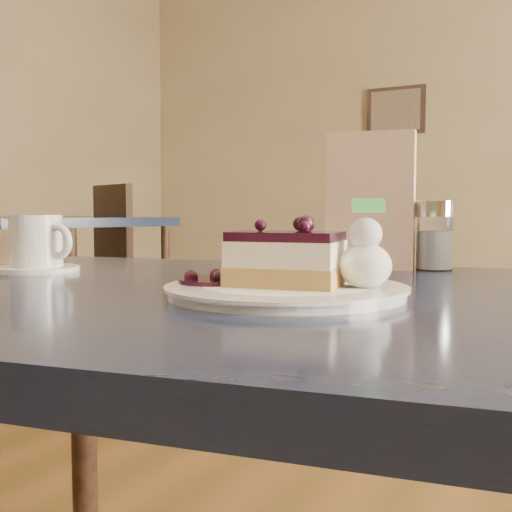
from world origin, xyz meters
The scene contains 10 objects.
main_table centered at (-0.22, 0.24, 0.68)m, with size 1.32×0.99×0.76m.
dessert_plate centered at (-0.22, 0.19, 0.76)m, with size 0.26×0.26×0.01m, color white.
cheesecake_slice centered at (-0.22, 0.19, 0.80)m, with size 0.13×0.10×0.06m.
whipped_cream centered at (-0.13, 0.21, 0.80)m, with size 0.06×0.06×0.05m.
berry_sauce centered at (-0.30, 0.17, 0.77)m, with size 0.08×0.08×0.01m, color black.
coffee_set centered at (-0.69, 0.27, 0.80)m, with size 0.14×0.13×0.09m.
menu_card centered at (-0.24, 0.56, 0.87)m, with size 0.14×0.03×0.22m, color #F8EAC4.
sugar_shaker centered at (-0.15, 0.59, 0.82)m, with size 0.06×0.06×0.11m.
napkin_stack centered at (-0.37, 0.55, 0.78)m, with size 0.12×0.12×0.05m, color white.
bg_table_far_left centered at (-2.46, 2.03, 0.08)m, with size 1.35×1.99×1.32m.
Camera 1 is at (0.09, -0.45, 0.86)m, focal length 45.00 mm.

